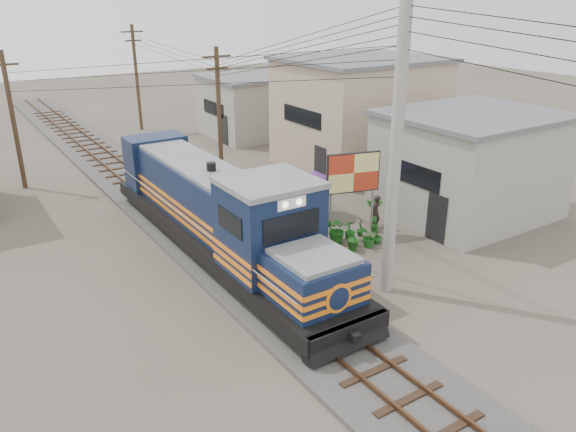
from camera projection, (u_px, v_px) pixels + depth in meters
ground at (293, 312)px, 17.98m from camera, size 120.00×120.00×0.00m
ballast at (173, 214)px, 25.75m from camera, size 3.60×70.00×0.16m
track at (173, 210)px, 25.69m from camera, size 1.15×70.00×0.12m
locomotive at (220, 214)px, 21.27m from camera, size 2.92×15.88×3.94m
utility_pole_main at (396, 148)px, 17.52m from camera, size 0.40×0.40×10.00m
wooden_pole_mid at (219, 111)px, 29.82m from camera, size 1.60×0.24×7.00m
wooden_pole_far at (137, 76)px, 40.80m from camera, size 1.60×0.24×7.50m
wooden_pole_left at (13, 118)px, 28.14m from camera, size 1.60×0.24×7.00m
power_lines at (170, 47)px, 21.74m from camera, size 9.65×19.00×3.30m
shophouse_front at (469, 164)px, 25.26m from camera, size 7.35×6.30×4.70m
shophouse_mid at (359, 112)px, 32.51m from camera, size 8.40×7.35×6.20m
shophouse_back at (252, 105)px, 39.92m from camera, size 6.30×6.30×4.20m
billboard at (353, 175)px, 22.84m from camera, size 2.25×0.72×3.56m
market_umbrella at (315, 176)px, 25.14m from camera, size 2.48×2.48×2.15m
vendor at (376, 212)px, 24.14m from camera, size 0.65×0.55×1.51m
plant_nursery at (348, 232)px, 22.74m from camera, size 3.12×2.24×1.11m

